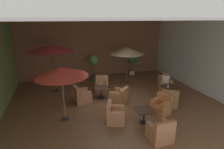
# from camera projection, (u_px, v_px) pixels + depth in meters

# --- Properties ---
(ground_plane) EXTENTS (10.45, 9.53, 0.02)m
(ground_plane) POSITION_uv_depth(u_px,v_px,m) (115.00, 103.00, 9.29)
(ground_plane) COLOR brown
(wall_back_brick) EXTENTS (10.45, 0.08, 4.08)m
(wall_back_brick) POSITION_uv_depth(u_px,v_px,m) (94.00, 48.00, 12.99)
(wall_back_brick) COLOR brown
(wall_back_brick) RESTS_ON ground_plane
(wall_right_plain) EXTENTS (0.08, 9.53, 4.08)m
(wall_right_plain) POSITION_uv_depth(u_px,v_px,m) (204.00, 57.00, 10.14)
(wall_right_plain) COLOR silver
(wall_right_plain) RESTS_ON ground_plane
(ceiling_slab) EXTENTS (10.45, 9.53, 0.06)m
(ceiling_slab) POSITION_uv_depth(u_px,v_px,m) (115.00, 18.00, 8.06)
(ceiling_slab) COLOR silver
(ceiling_slab) RESTS_ON wall_back_brick
(cafe_table_front_left) EXTENTS (0.83, 0.83, 0.61)m
(cafe_table_front_left) POSITION_uv_depth(u_px,v_px,m) (169.00, 89.00, 9.80)
(cafe_table_front_left) COLOR black
(cafe_table_front_left) RESTS_ON ground_plane
(armchair_front_left_north) EXTENTS (0.94, 0.96, 0.85)m
(armchair_front_left_north) POSITION_uv_depth(u_px,v_px,m) (165.00, 85.00, 10.84)
(armchair_front_left_north) COLOR #AD7742
(armchair_front_left_north) RESTS_ON ground_plane
(armchair_front_left_east) EXTENTS (1.04, 1.03, 0.91)m
(armchair_front_left_east) POSITION_uv_depth(u_px,v_px,m) (169.00, 100.00, 8.86)
(armchair_front_left_east) COLOR #A5744B
(armchair_front_left_east) RESTS_ON ground_plane
(cafe_table_front_right) EXTENTS (0.77, 0.77, 0.61)m
(cafe_table_front_right) POSITION_uv_depth(u_px,v_px,m) (101.00, 90.00, 9.69)
(cafe_table_front_right) COLOR black
(cafe_table_front_right) RESTS_ON ground_plane
(armchair_front_right_north) EXTENTS (0.90, 0.85, 0.87)m
(armchair_front_right_north) POSITION_uv_depth(u_px,v_px,m) (82.00, 96.00, 9.26)
(armchair_front_right_north) COLOR #AA6D4B
(armchair_front_right_north) RESTS_ON ground_plane
(armchair_front_right_east) EXTENTS (1.08, 1.08, 0.79)m
(armchair_front_right_east) POSITION_uv_depth(u_px,v_px,m) (119.00, 97.00, 9.27)
(armchair_front_right_east) COLOR #B4794B
(armchair_front_right_east) RESTS_ON ground_plane
(armchair_front_right_south) EXTENTS (0.89, 0.90, 0.87)m
(armchair_front_right_south) POSITION_uv_depth(u_px,v_px,m) (102.00, 85.00, 10.76)
(armchair_front_right_south) COLOR #A77250
(armchair_front_right_south) RESTS_ON ground_plane
(cafe_table_mid_center) EXTENTS (0.77, 0.77, 0.61)m
(cafe_table_mid_center) POSITION_uv_depth(u_px,v_px,m) (144.00, 112.00, 7.37)
(cafe_table_mid_center) COLOR black
(cafe_table_mid_center) RESTS_ON ground_plane
(armchair_mid_center_north) EXTENTS (0.96, 0.96, 0.89)m
(armchair_mid_center_north) POSITION_uv_depth(u_px,v_px,m) (161.00, 107.00, 8.15)
(armchair_mid_center_north) COLOR #B67042
(armchair_mid_center_north) RESTS_ON ground_plane
(armchair_mid_center_east) EXTENTS (0.94, 0.96, 0.85)m
(armchair_mid_center_east) POSITION_uv_depth(u_px,v_px,m) (115.00, 115.00, 7.49)
(armchair_mid_center_east) COLOR #AF714F
(armchair_mid_center_east) RESTS_ON ground_plane
(armchair_mid_center_south) EXTENTS (0.78, 0.77, 0.87)m
(armchair_mid_center_south) POSITION_uv_depth(u_px,v_px,m) (160.00, 132.00, 6.35)
(armchair_mid_center_south) COLOR #B36E4C
(armchair_mid_center_south) RESTS_ON ground_plane
(patio_umbrella_tall_red) EXTENTS (2.17, 2.17, 2.39)m
(patio_umbrella_tall_red) POSITION_uv_depth(u_px,v_px,m) (127.00, 51.00, 11.48)
(patio_umbrella_tall_red) COLOR #2D2D2D
(patio_umbrella_tall_red) RESTS_ON ground_plane
(patio_umbrella_center_beige) EXTENTS (2.37, 2.37, 2.75)m
(patio_umbrella_center_beige) POSITION_uv_depth(u_px,v_px,m) (52.00, 48.00, 9.98)
(patio_umbrella_center_beige) COLOR #2D2D2D
(patio_umbrella_center_beige) RESTS_ON ground_plane
(patio_umbrella_near_wall) EXTENTS (2.11, 2.11, 2.32)m
(patio_umbrella_near_wall) POSITION_uv_depth(u_px,v_px,m) (61.00, 72.00, 7.10)
(patio_umbrella_near_wall) COLOR #2D2D2D
(patio_umbrella_near_wall) RESTS_ON ground_plane
(potted_tree_left_corner) EXTENTS (0.89, 0.89, 1.78)m
(potted_tree_left_corner) POSITION_uv_depth(u_px,v_px,m) (132.00, 58.00, 13.50)
(potted_tree_left_corner) COLOR silver
(potted_tree_left_corner) RESTS_ON ground_plane
(potted_tree_mid_left) EXTENTS (0.66, 0.66, 1.77)m
(potted_tree_mid_left) POSITION_uv_depth(u_px,v_px,m) (94.00, 62.00, 12.20)
(potted_tree_mid_left) COLOR #363633
(potted_tree_mid_left) RESTS_ON ground_plane
(patron_blue_shirt) EXTENTS (0.43, 0.34, 0.63)m
(patron_blue_shirt) POSITION_uv_depth(u_px,v_px,m) (166.00, 78.00, 10.69)
(patron_blue_shirt) COLOR silver
(patron_blue_shirt) RESTS_ON ground_plane
(iced_drink_cup) EXTENTS (0.08, 0.08, 0.11)m
(iced_drink_cup) POSITION_uv_depth(u_px,v_px,m) (168.00, 87.00, 9.62)
(iced_drink_cup) COLOR white
(iced_drink_cup) RESTS_ON cafe_table_front_left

